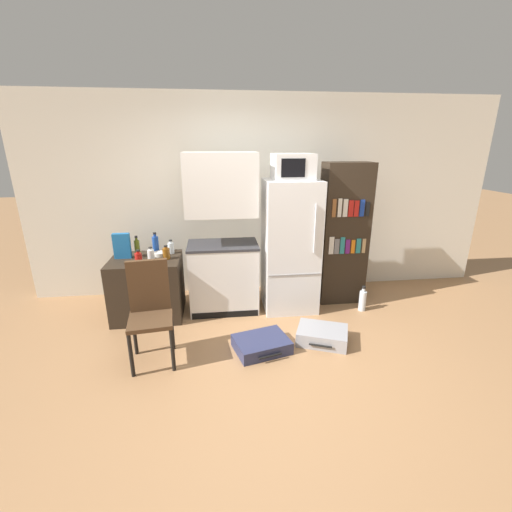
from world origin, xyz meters
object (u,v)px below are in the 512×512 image
Objects in this scene: bottle_blue_soda at (156,244)px; suitcase_small_flat at (262,344)px; bottle_amber_beer at (166,253)px; bottle_milk_white at (151,255)px; kitchen_hutch at (223,240)px; refrigerator at (290,246)px; chair at (150,304)px; bottle_olive_oil at (137,248)px; bookshelf at (343,235)px; bottle_clear_short at (171,248)px; side_table at (148,287)px; suitcase_large_flat at (322,335)px; cereal_box at (122,246)px; microwave at (293,167)px; bottle_ketchup_red at (139,259)px; water_bottle_front at (363,300)px.

bottle_blue_soda is 1.85m from suitcase_small_flat.
bottle_milk_white is at bearing -169.20° from bottle_amber_beer.
refrigerator is (0.83, -0.04, -0.09)m from kitchen_hutch.
bottle_milk_white is 0.16× the size of chair.
chair is (0.29, -1.01, -0.27)m from bottle_olive_oil.
bookshelf is 10.57× the size of bottle_clear_short.
suitcase_small_flat is at bearing -70.84° from kitchen_hutch.
bottle_clear_short is at bearing -23.38° from bottle_blue_soda.
bottle_olive_oil reaches higher than bottle_clear_short.
refrigerator reaches higher than suitcase_small_flat.
side_table is 3.21× the size of bottle_olive_oil.
suitcase_large_flat is at bearing -25.24° from bottle_olive_oil.
bottle_blue_soda reaches higher than bottle_milk_white.
cereal_box is (-1.18, -0.01, -0.02)m from kitchen_hutch.
suitcase_large_flat is (1.65, -1.03, -0.73)m from bottle_clear_short.
microwave is at bearing 123.53° from suitcase_large_flat.
microwave reaches higher than bottle_ketchup_red.
bottle_clear_short reaches higher than water_bottle_front.
microwave reaches higher than suitcase_large_flat.
kitchen_hutch is at bearing 16.64° from bottle_ketchup_red.
water_bottle_front is (2.76, -0.31, -0.70)m from bottle_olive_oil.
bookshelf is (1.56, 0.09, 0.00)m from kitchen_hutch.
bottle_blue_soda is (0.19, 0.16, -0.00)m from bottle_olive_oil.
kitchen_hutch is 5.89× the size of water_bottle_front.
side_table is 1.31× the size of suitcase_small_flat.
cereal_box reaches higher than side_table.
bottle_milk_white reaches higher than suitcase_large_flat.
kitchen_hutch reaches higher than cereal_box.
bottle_milk_white reaches higher than side_table.
refrigerator is 1.84m from chair.
refrigerator is 9.48× the size of bottle_clear_short.
water_bottle_front is at bearing 63.63° from suitcase_large_flat.
bottle_olive_oil is (-1.02, 0.04, -0.07)m from kitchen_hutch.
refrigerator is 5.43× the size of cereal_box.
kitchen_hutch is 0.84m from refrigerator.
bottle_ketchup_red is at bearing 136.03° from suitcase_small_flat.
cereal_box is (-0.26, 0.05, 0.52)m from side_table.
bookshelf is at bearing 83.58° from suitcase_large_flat.
bottle_clear_short is 1.66m from suitcase_small_flat.
side_table is 0.49m from bottle_olive_oil.
chair is at bearing -148.94° from refrigerator.
microwave reaches higher than side_table.
bottle_clear_short is 0.17× the size of chair.
bookshelf is 2.54m from bottle_ketchup_red.
suitcase_large_flat is (-0.55, -1.02, -0.83)m from bookshelf.
bottle_milk_white is at bearing 178.96° from suitcase_large_flat.
bottle_olive_oil is at bearing -169.28° from bottle_clear_short.
chair is at bearing -77.88° from side_table.
refrigerator reaches higher than chair.
bottle_clear_short is 2.50m from water_bottle_front.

